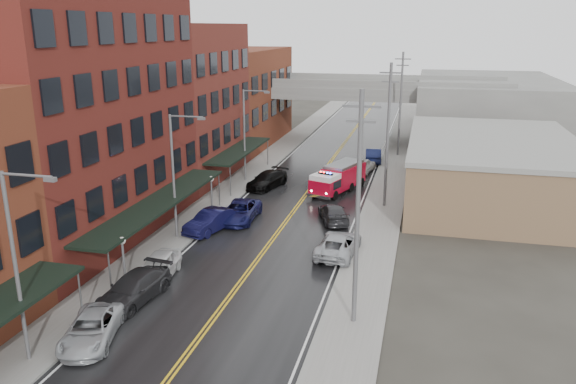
# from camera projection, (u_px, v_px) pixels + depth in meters

# --- Properties ---
(road) EXTENTS (11.00, 160.00, 0.02)m
(road) POSITION_uv_depth(u_px,v_px,m) (288.00, 219.00, 44.65)
(road) COLOR black
(road) RESTS_ON ground
(sidewalk_left) EXTENTS (3.00, 160.00, 0.15)m
(sidewalk_left) POSITION_uv_depth(u_px,v_px,m) (202.00, 211.00, 46.30)
(sidewalk_left) COLOR slate
(sidewalk_left) RESTS_ON ground
(sidewalk_right) EXTENTS (3.00, 160.00, 0.15)m
(sidewalk_right) POSITION_uv_depth(u_px,v_px,m) (380.00, 226.00, 42.96)
(sidewalk_right) COLOR slate
(sidewalk_right) RESTS_ON ground
(curb_left) EXTENTS (0.30, 160.00, 0.15)m
(curb_left) POSITION_uv_depth(u_px,v_px,m) (221.00, 213.00, 45.92)
(curb_left) COLOR gray
(curb_left) RESTS_ON ground
(curb_right) EXTENTS (0.30, 160.00, 0.15)m
(curb_right) POSITION_uv_depth(u_px,v_px,m) (359.00, 224.00, 43.34)
(curb_right) COLOR gray
(curb_right) RESTS_ON ground
(brick_building_b) EXTENTS (9.00, 20.00, 18.00)m
(brick_building_b) POSITION_uv_depth(u_px,v_px,m) (76.00, 113.00, 38.62)
(brick_building_b) COLOR #5D1E18
(brick_building_b) RESTS_ON ground
(brick_building_c) EXTENTS (9.00, 15.00, 15.00)m
(brick_building_c) POSITION_uv_depth(u_px,v_px,m) (183.00, 103.00, 55.34)
(brick_building_c) COLOR #5B201B
(brick_building_c) RESTS_ON ground
(brick_building_far) EXTENTS (9.00, 20.00, 12.00)m
(brick_building_far) POSITION_uv_depth(u_px,v_px,m) (240.00, 97.00, 72.06)
(brick_building_far) COLOR brown
(brick_building_far) RESTS_ON ground
(tan_building) EXTENTS (14.00, 22.00, 5.00)m
(tan_building) POSITION_uv_depth(u_px,v_px,m) (490.00, 170.00, 49.58)
(tan_building) COLOR #836046
(tan_building) RESTS_ON ground
(right_far_block) EXTENTS (18.00, 30.00, 8.00)m
(right_far_block) POSITION_uv_depth(u_px,v_px,m) (486.00, 108.00, 76.63)
(right_far_block) COLOR slate
(right_far_block) RESTS_ON ground
(awning_1) EXTENTS (2.60, 18.00, 3.09)m
(awning_1) POSITION_uv_depth(u_px,v_px,m) (159.00, 202.00, 39.00)
(awning_1) COLOR black
(awning_1) RESTS_ON ground
(awning_2) EXTENTS (2.60, 13.00, 3.09)m
(awning_2) POSITION_uv_depth(u_px,v_px,m) (240.00, 150.00, 55.29)
(awning_2) COLOR black
(awning_2) RESTS_ON ground
(globe_lamp_1) EXTENTS (0.44, 0.44, 3.12)m
(globe_lamp_1) POSITION_uv_depth(u_px,v_px,m) (123.00, 250.00, 32.43)
(globe_lamp_1) COLOR #59595B
(globe_lamp_1) RESTS_ON ground
(globe_lamp_2) EXTENTS (0.44, 0.44, 3.12)m
(globe_lamp_2) POSITION_uv_depth(u_px,v_px,m) (211.00, 186.00, 45.46)
(globe_lamp_2) COLOR #59595B
(globe_lamp_2) RESTS_ON ground
(street_lamp_0) EXTENTS (2.64, 0.22, 9.00)m
(street_lamp_0) POSITION_uv_depth(u_px,v_px,m) (19.00, 257.00, 24.20)
(street_lamp_0) COLOR #59595B
(street_lamp_0) RESTS_ON ground
(street_lamp_1) EXTENTS (2.64, 0.22, 9.00)m
(street_lamp_1) POSITION_uv_depth(u_px,v_px,m) (176.00, 169.00, 39.09)
(street_lamp_1) COLOR #59595B
(street_lamp_1) RESTS_ON ground
(street_lamp_2) EXTENTS (2.64, 0.22, 9.00)m
(street_lamp_2) POSITION_uv_depth(u_px,v_px,m) (247.00, 130.00, 53.99)
(street_lamp_2) COLOR #59595B
(street_lamp_2) RESTS_ON ground
(utility_pole_0) EXTENTS (1.80, 0.24, 12.00)m
(utility_pole_0) POSITION_uv_depth(u_px,v_px,m) (358.00, 207.00, 27.24)
(utility_pole_0) COLOR #59595B
(utility_pole_0) RESTS_ON ground
(utility_pole_1) EXTENTS (1.80, 0.24, 12.00)m
(utility_pole_1) POSITION_uv_depth(u_px,v_px,m) (388.00, 134.00, 45.86)
(utility_pole_1) COLOR #59595B
(utility_pole_1) RESTS_ON ground
(utility_pole_2) EXTENTS (1.80, 0.24, 12.00)m
(utility_pole_2) POSITION_uv_depth(u_px,v_px,m) (401.00, 103.00, 64.48)
(utility_pole_2) COLOR #59595B
(utility_pole_2) RESTS_ON ground
(overpass) EXTENTS (40.00, 10.00, 7.50)m
(overpass) POSITION_uv_depth(u_px,v_px,m) (347.00, 96.00, 72.74)
(overpass) COLOR slate
(overpass) RESTS_ON ground
(fire_truck) EXTENTS (4.54, 7.34, 2.56)m
(fire_truck) POSITION_uv_depth(u_px,v_px,m) (338.00, 178.00, 51.54)
(fire_truck) COLOR #A3071E
(fire_truck) RESTS_ON ground
(parked_car_left_2) EXTENTS (3.43, 5.25, 1.34)m
(parked_car_left_2) POSITION_uv_depth(u_px,v_px,m) (91.00, 329.00, 27.16)
(parked_car_left_2) COLOR #A8ABB0
(parked_car_left_2) RESTS_ON ground
(parked_car_left_3) EXTENTS (2.80, 5.54, 1.54)m
(parked_car_left_3) POSITION_uv_depth(u_px,v_px,m) (134.00, 288.00, 31.14)
(parked_car_left_3) COLOR #232325
(parked_car_left_3) RESTS_ON ground
(parked_car_left_4) EXTENTS (2.39, 4.73, 1.55)m
(parked_car_left_4) POSITION_uv_depth(u_px,v_px,m) (159.00, 266.00, 33.98)
(parked_car_left_4) COLOR silver
(parked_car_left_4) RESTS_ON ground
(parked_car_left_5) EXTENTS (3.05, 5.16, 1.61)m
(parked_car_left_5) POSITION_uv_depth(u_px,v_px,m) (211.00, 221.00, 41.83)
(parked_car_left_5) COLOR black
(parked_car_left_5) RESTS_ON ground
(parked_car_left_6) EXTENTS (2.66, 5.48, 1.50)m
(parked_car_left_6) POSITION_uv_depth(u_px,v_px,m) (240.00, 211.00, 44.15)
(parked_car_left_6) COLOR #121444
(parked_car_left_6) RESTS_ON ground
(parked_car_left_7) EXTENTS (3.46, 5.61, 1.52)m
(parked_car_left_7) POSITION_uv_depth(u_px,v_px,m) (267.00, 180.00, 53.13)
(parked_car_left_7) COLOR black
(parked_car_left_7) RESTS_ON ground
(parked_car_right_0) EXTENTS (2.82, 5.46, 1.47)m
(parked_car_right_0) POSITION_uv_depth(u_px,v_px,m) (338.00, 244.00, 37.52)
(parked_car_right_0) COLOR #A5A8AD
(parked_car_right_0) RESTS_ON ground
(parked_car_right_1) EXTENTS (3.38, 5.12, 1.38)m
(parked_car_right_1) POSITION_uv_depth(u_px,v_px,m) (333.00, 213.00, 43.94)
(parked_car_right_1) COLOR #2B2B2D
(parked_car_right_1) RESTS_ON ground
(parked_car_right_2) EXTENTS (2.64, 4.87, 1.57)m
(parked_car_right_2) POSITION_uv_depth(u_px,v_px,m) (363.00, 165.00, 58.58)
(parked_car_right_2) COLOR #B9B9B9
(parked_car_right_2) RESTS_ON ground
(parked_car_right_3) EXTENTS (2.20, 4.97, 1.59)m
(parked_car_right_3) POSITION_uv_depth(u_px,v_px,m) (373.00, 155.00, 63.20)
(parked_car_right_3) COLOR #0E1333
(parked_car_right_3) RESTS_ON ground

